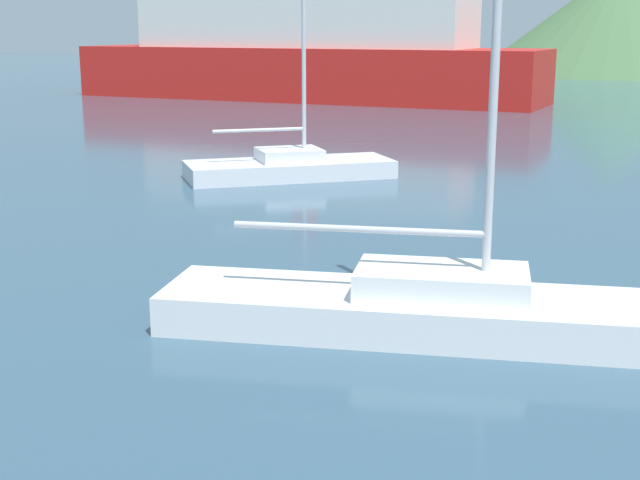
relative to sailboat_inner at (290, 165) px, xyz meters
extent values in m
cube|color=silver|center=(0.00, 0.00, -0.11)|extent=(5.82, 5.27, 0.49)
cube|color=silver|center=(0.00, 0.00, 0.31)|extent=(2.26, 2.22, 0.35)
cylinder|color=#BCBCC1|center=(0.34, 0.27, 3.60)|extent=(0.12, 0.12, 6.92)
cylinder|color=#BCBCC1|center=(-0.68, -0.55, 1.04)|extent=(2.10, 1.73, 0.10)
cube|color=white|center=(7.37, -11.27, -0.08)|extent=(8.11, 3.35, 0.56)
cube|color=white|center=(7.37, -11.27, 0.40)|extent=(2.58, 1.71, 0.39)
cylinder|color=#BCBCC1|center=(7.95, -11.15, 3.91)|extent=(0.12, 0.12, 7.42)
cylinder|color=#BCBCC1|center=(6.20, -11.51, 1.10)|extent=(3.51, 0.81, 0.10)
cube|color=red|center=(-10.66, 25.96, 1.15)|extent=(28.21, 7.34, 3.01)
cube|color=silver|center=(-10.66, 25.96, 4.26)|extent=(19.79, 6.06, 3.22)
cone|color=#38563D|center=(-26.87, 69.29, 5.63)|extent=(35.22, 35.22, 11.97)
cone|color=#476B42|center=(3.96, 64.83, 4.51)|extent=(25.74, 25.74, 9.73)
camera|label=1|loc=(10.29, -22.92, 3.86)|focal=50.00mm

